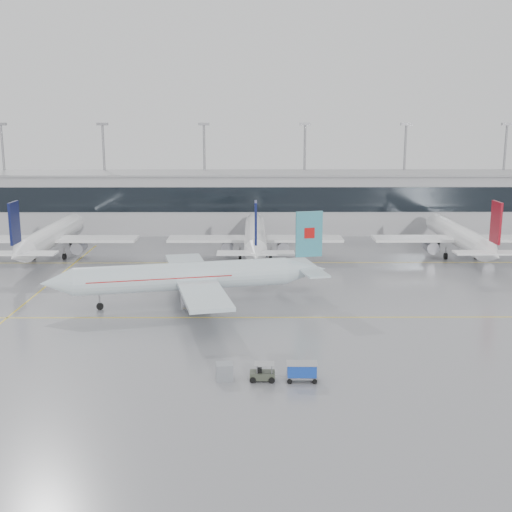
{
  "coord_description": "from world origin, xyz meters",
  "views": [
    {
      "loc": [
        -0.5,
        -73.86,
        23.39
      ],
      "look_at": [
        0.0,
        12.0,
        5.0
      ],
      "focal_mm": 45.0,
      "sensor_mm": 36.0,
      "label": 1
    }
  ],
  "objects_px": {
    "air_canada_jet": "(193,276)",
    "gse_unit": "(224,371)",
    "baggage_tug": "(262,374)",
    "baggage_cart": "(302,370)"
  },
  "relations": [
    {
      "from": "baggage_cart",
      "to": "gse_unit",
      "type": "distance_m",
      "value": 7.07
    },
    {
      "from": "air_canada_jet",
      "to": "baggage_cart",
      "type": "xyz_separation_m",
      "value": [
        12.08,
        -24.93,
        -2.65
      ]
    },
    {
      "from": "baggage_tug",
      "to": "gse_unit",
      "type": "distance_m",
      "value": 3.48
    },
    {
      "from": "baggage_tug",
      "to": "gse_unit",
      "type": "relative_size",
      "value": 2.24
    },
    {
      "from": "air_canada_jet",
      "to": "baggage_cart",
      "type": "height_order",
      "value": "air_canada_jet"
    },
    {
      "from": "baggage_tug",
      "to": "baggage_cart",
      "type": "height_order",
      "value": "baggage_cart"
    },
    {
      "from": "air_canada_jet",
      "to": "gse_unit",
      "type": "height_order",
      "value": "air_canada_jet"
    },
    {
      "from": "air_canada_jet",
      "to": "baggage_cart",
      "type": "relative_size",
      "value": 12.79
    },
    {
      "from": "baggage_tug",
      "to": "gse_unit",
      "type": "height_order",
      "value": "baggage_tug"
    },
    {
      "from": "gse_unit",
      "to": "baggage_cart",
      "type": "bearing_deg",
      "value": -8.13
    }
  ]
}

